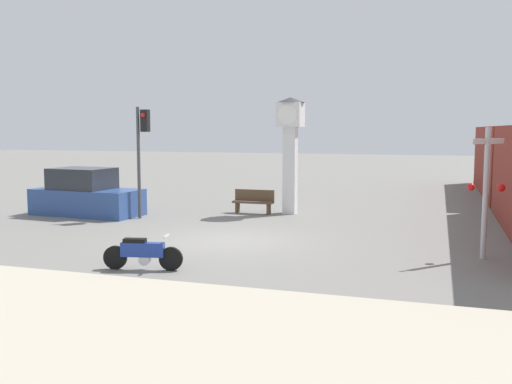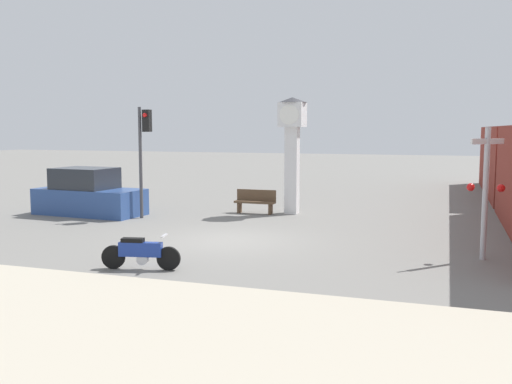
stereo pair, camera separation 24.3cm
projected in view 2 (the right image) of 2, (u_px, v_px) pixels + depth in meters
ground_plane at (228, 241)px, 16.83m from camera, size 120.00×120.00×0.00m
sidewalk_strip at (54, 326)px, 9.38m from camera, size 36.00×6.00×0.10m
motorcycle at (140, 253)px, 13.32m from camera, size 1.87×0.56×0.83m
clock_tower at (292, 137)px, 21.93m from camera, size 1.11×1.11×4.49m
traffic_light at (144, 142)px, 20.75m from camera, size 0.50×0.35×4.08m
railroad_crossing_signal at (486, 188)px, 14.19m from camera, size 0.90×0.82×3.33m
bench at (255, 201)px, 22.25m from camera, size 1.60×0.44×0.92m
parked_car at (88, 195)px, 21.93m from camera, size 4.32×2.11×1.80m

